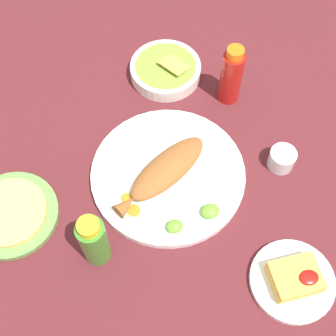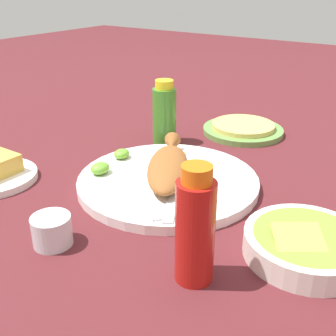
{
  "view_description": "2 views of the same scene",
  "coord_description": "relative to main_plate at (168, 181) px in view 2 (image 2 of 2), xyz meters",
  "views": [
    {
      "loc": [
        -0.13,
        -0.5,
        0.94
      ],
      "look_at": [
        0.0,
        0.0,
        0.04
      ],
      "focal_mm": 50.0,
      "sensor_mm": 36.0,
      "label": 1
    },
    {
      "loc": [
        0.6,
        0.42,
        0.38
      ],
      "look_at": [
        0.0,
        0.0,
        0.04
      ],
      "focal_mm": 45.0,
      "sensor_mm": 36.0,
      "label": 2
    }
  ],
  "objects": [
    {
      "name": "ground_plane",
      "position": [
        0.0,
        0.0,
        -0.01
      ],
      "size": [
        4.0,
        4.0,
        0.0
      ],
      "primitive_type": "plane",
      "color": "#561E23"
    },
    {
      "name": "main_plate",
      "position": [
        0.0,
        0.0,
        0.0
      ],
      "size": [
        0.35,
        0.35,
        0.02
      ],
      "primitive_type": "cylinder",
      "color": "white",
      "rests_on": "ground_plane"
    },
    {
      "name": "fried_fish",
      "position": [
        -0.01,
        -0.01,
        0.03
      ],
      "size": [
        0.25,
        0.18,
        0.04
      ],
      "rotation": [
        0.0,
        0.0,
        0.54
      ],
      "color": "#935628",
      "rests_on": "main_plate"
    },
    {
      "name": "fork_near",
      "position": [
        0.07,
        0.06,
        0.01
      ],
      "size": [
        0.17,
        0.1,
        0.0
      ],
      "rotation": [
        0.0,
        0.0,
        6.78
      ],
      "color": "silver",
      "rests_on": "main_plate"
    },
    {
      "name": "fork_far",
      "position": [
        0.09,
        0.01,
        0.01
      ],
      "size": [
        0.13,
        0.15,
        0.0
      ],
      "rotation": [
        0.0,
        0.0,
        7.18
      ],
      "color": "silver",
      "rests_on": "main_plate"
    },
    {
      "name": "carrot_slice_near",
      "position": [
        -0.11,
        -0.04,
        0.01
      ],
      "size": [
        0.02,
        0.02,
        0.0
      ],
      "primitive_type": "cylinder",
      "color": "orange",
      "rests_on": "main_plate"
    },
    {
      "name": "carrot_slice_mid",
      "position": [
        -0.1,
        -0.07,
        0.01
      ],
      "size": [
        0.03,
        0.03,
        0.0
      ],
      "primitive_type": "cylinder",
      "color": "orange",
      "rests_on": "main_plate"
    },
    {
      "name": "lime_wedge_main",
      "position": [
        -0.02,
        -0.13,
        0.02
      ],
      "size": [
        0.04,
        0.03,
        0.02
      ],
      "primitive_type": "ellipsoid",
      "color": "#6BB233",
      "rests_on": "main_plate"
    },
    {
      "name": "lime_wedge_side",
      "position": [
        0.06,
        -0.12,
        0.02
      ],
      "size": [
        0.04,
        0.03,
        0.02
      ],
      "primitive_type": "ellipsoid",
      "color": "#6BB233",
      "rests_on": "main_plate"
    },
    {
      "name": "hot_sauce_bottle_red",
      "position": [
        0.21,
        0.18,
        0.07
      ],
      "size": [
        0.05,
        0.05,
        0.17
      ],
      "color": "#B21914",
      "rests_on": "ground_plane"
    },
    {
      "name": "hot_sauce_bottle_green",
      "position": [
        -0.19,
        -0.14,
        0.06
      ],
      "size": [
        0.06,
        0.06,
        0.15
      ],
      "color": "#3D8428",
      "rests_on": "ground_plane"
    },
    {
      "name": "salt_cup",
      "position": [
        0.26,
        -0.04,
        0.01
      ],
      "size": [
        0.06,
        0.06,
        0.05
      ],
      "color": "silver",
      "rests_on": "ground_plane"
    },
    {
      "name": "guacamole_bowl",
      "position": [
        0.07,
        0.29,
        0.01
      ],
      "size": [
        0.18,
        0.18,
        0.05
      ],
      "color": "white",
      "rests_on": "ground_plane"
    },
    {
      "name": "tortilla_plate",
      "position": [
        -0.36,
        -0.01,
        -0.0
      ],
      "size": [
        0.21,
        0.21,
        0.01
      ],
      "primitive_type": "cylinder",
      "color": "#6B9E4C",
      "rests_on": "ground_plane"
    },
    {
      "name": "tortilla_stack",
      "position": [
        -0.36,
        -0.01,
        0.01
      ],
      "size": [
        0.16,
        0.16,
        0.01
      ],
      "primitive_type": "cylinder",
      "color": "#E0C666",
      "rests_on": "tortilla_plate"
    }
  ]
}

